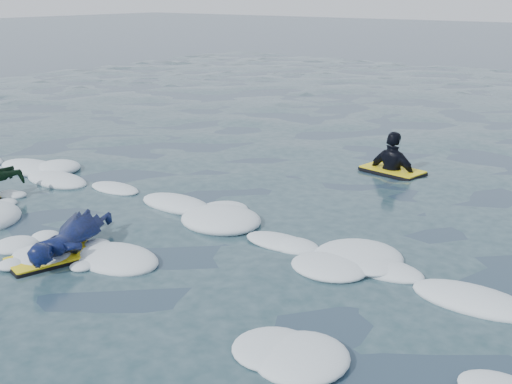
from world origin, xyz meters
TOP-DOWN VIEW (x-y plane):
  - ground at (0.00, 0.00)m, footprint 120.00×120.00m
  - foam_band at (0.00, 1.03)m, footprint 12.00×3.10m
  - prone_woman_unit at (-0.20, -0.26)m, footprint 1.12×1.60m
  - waiting_rider_unit at (1.27, 5.19)m, footprint 1.12×0.73m

SIDE VIEW (x-z plane):
  - waiting_rider_unit at x=1.27m, z-range -0.84..0.72m
  - ground at x=0.00m, z-range 0.00..0.00m
  - foam_band at x=0.00m, z-range -0.15..0.15m
  - prone_woman_unit at x=-0.20m, z-range 0.00..0.39m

